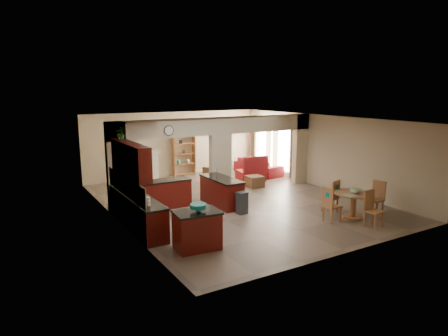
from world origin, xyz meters
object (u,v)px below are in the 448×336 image
sofa (258,166)px  kitchen_island (197,230)px  armchair (217,175)px  dining_table (353,201)px

sofa → kitchen_island: bearing=128.0°
sofa → armchair: size_ratio=2.78×
kitchen_island → sofa: kitchen_island is taller
kitchen_island → sofa: 8.87m
armchair → sofa: bearing=173.2°
kitchen_island → armchair: 6.55m
kitchen_island → dining_table: kitchen_island is taller
sofa → dining_table: bearing=162.1°
dining_table → sofa: size_ratio=0.48×
kitchen_island → dining_table: 5.01m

